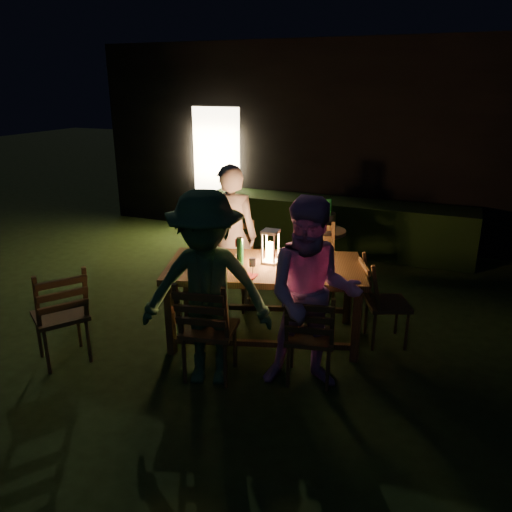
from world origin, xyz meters
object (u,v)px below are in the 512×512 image
at_px(chair_far_right, 315,283).
at_px(bottle_bucket_b, 328,217).
at_px(bottle_bucket_a, 319,218).
at_px(chair_near_left, 209,346).
at_px(lantern, 270,249).
at_px(person_opp_right, 312,296).
at_px(ice_bucket, 323,222).
at_px(person_house_side, 231,237).
at_px(chair_near_right, 309,352).
at_px(bottle_table, 240,251).
at_px(chair_end, 384,317).
at_px(person_opp_left, 207,290).
at_px(dining_table, 265,272).
at_px(side_table, 323,237).
at_px(chair_spare, 63,332).
at_px(chair_far_left, 231,281).

relative_size(chair_far_right, bottle_bucket_b, 3.24).
relative_size(bottle_bucket_a, bottle_bucket_b, 1.00).
distance_m(chair_near_left, lantern, 1.17).
bearing_deg(person_opp_right, bottle_bucket_b, 83.40).
relative_size(chair_near_left, ice_bucket, 3.43).
relative_size(chair_near_left, person_house_side, 0.60).
bearing_deg(chair_near_right, bottle_table, 138.26).
distance_m(chair_end, bottle_bucket_b, 1.67).
bearing_deg(bottle_bucket_a, person_opp_left, -97.51).
xyz_separation_m(person_opp_right, ice_bucket, (-0.49, 2.19, 0.04)).
xyz_separation_m(person_opp_left, lantern, (0.21, 0.98, 0.10)).
xyz_separation_m(dining_table, chair_near_right, (0.66, -0.60, -0.45)).
height_order(chair_far_right, bottle_bucket_b, bottle_bucket_b).
bearing_deg(side_table, lantern, -96.07).
xyz_separation_m(person_house_side, bottle_table, (0.44, -0.72, 0.11)).
xyz_separation_m(chair_far_right, bottle_bucket_b, (-0.05, 0.69, 0.63)).
bearing_deg(chair_spare, ice_bucket, 1.19).
bearing_deg(bottle_table, person_opp_left, -86.01).
distance_m(dining_table, bottle_bucket_a, 1.53).
relative_size(person_opp_right, bottle_table, 6.10).
distance_m(chair_near_right, person_opp_left, 1.07).
bearing_deg(chair_far_right, chair_near_right, 82.63).
bearing_deg(lantern, bottle_bucket_b, 82.24).
relative_size(chair_far_right, ice_bucket, 3.46).
xyz_separation_m(lantern, bottle_bucket_a, (0.11, 1.44, -0.03)).
xyz_separation_m(person_opp_right, bottle_table, (-0.92, 0.57, 0.10)).
distance_m(chair_end, ice_bucket, 1.65).
bearing_deg(chair_far_left, ice_bucket, -142.92).
height_order(dining_table, person_opp_right, person_opp_right).
bearing_deg(lantern, bottle_table, -152.84).
bearing_deg(person_opp_left, chair_end, 25.96).
xyz_separation_m(person_opp_right, person_opp_left, (-0.86, -0.27, 0.02)).
distance_m(bottle_table, ice_bucket, 1.68).
distance_m(ice_bucket, bottle_bucket_a, 0.08).
bearing_deg(ice_bucket, bottle_bucket_a, -141.34).
height_order(chair_near_right, chair_end, chair_end).
xyz_separation_m(side_table, bottle_bucket_a, (-0.05, -0.04, 0.25)).
relative_size(dining_table, person_opp_left, 1.24).
xyz_separation_m(chair_spare, lantern, (1.64, 1.22, 0.66)).
xyz_separation_m(chair_end, chair_spare, (-2.78, -1.53, 0.02)).
xyz_separation_m(chair_spare, bottle_bucket_a, (1.75, 2.67, 0.63)).
xyz_separation_m(chair_far_right, side_table, (-0.10, 0.65, 0.38)).
relative_size(dining_table, chair_far_left, 2.07).
bearing_deg(bottle_bucket_a, chair_near_right, -76.11).
distance_m(chair_spare, bottle_bucket_b, 3.37).
bearing_deg(dining_table, bottle_table, 180.00).
bearing_deg(chair_far_right, lantern, 51.72).
bearing_deg(bottle_table, side_table, 75.22).
xyz_separation_m(chair_near_right, side_table, (-0.47, 2.14, 0.41)).
bearing_deg(bottle_table, bottle_bucket_b, 73.96).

